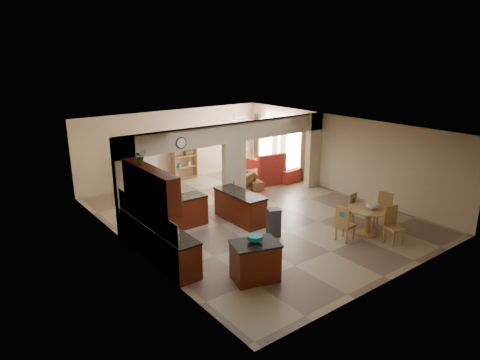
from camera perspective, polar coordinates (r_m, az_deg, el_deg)
floor at (r=13.57m, az=1.74°, el=-4.72°), size 10.00×10.00×0.00m
ceiling at (r=12.81m, az=1.85°, el=7.00°), size 10.00×10.00×0.00m
wall_back at (r=17.18m, az=-8.79°, el=4.60°), size 8.00×0.00×8.00m
wall_front at (r=9.96m, az=20.28°, el=-5.37°), size 8.00×0.00×8.00m
wall_left at (r=11.16m, az=-14.40°, el=-2.47°), size 0.00×10.00×10.00m
wall_right at (r=15.87m, az=13.11°, el=3.34°), size 0.00×10.00×10.00m
partition_left_pier at (r=12.15m, az=-14.98°, el=-0.93°), size 0.60×0.25×2.80m
partition_center_pier at (r=13.96m, az=-0.80°, el=0.68°), size 0.80×0.25×2.20m
partition_right_pier at (r=16.29m, az=9.74°, el=3.88°), size 0.60×0.25×2.80m
partition_header at (r=13.64m, az=-0.82°, el=6.34°), size 8.00×0.25×0.60m
kitchen_counter at (r=11.56m, az=-10.20°, el=-6.47°), size 2.52×3.29×1.48m
upper_cabinets at (r=10.36m, az=-11.94°, el=-0.75°), size 0.35×2.40×0.90m
peninsula at (r=12.98m, az=0.01°, el=-3.59°), size 0.70×1.85×0.91m
wall_clock at (r=12.46m, az=-7.85°, el=4.94°), size 0.34×0.03×0.34m
rug at (r=15.82m, az=0.34°, el=-1.51°), size 1.60×1.30×0.01m
fireplace at (r=16.54m, az=-13.25°, el=1.06°), size 1.60×0.35×1.20m
shelving_unit at (r=17.30m, az=-7.41°, el=3.04°), size 1.00×0.32×1.80m
window_a at (r=17.41m, az=7.21°, el=4.15°), size 0.02×0.90×1.90m
window_b at (r=18.63m, az=3.55°, el=5.09°), size 0.02×0.90×1.90m
glazed_door at (r=18.04m, az=5.30°, el=4.17°), size 0.02×0.70×2.10m
drape_a_left at (r=16.97m, az=8.52°, el=3.76°), size 0.10×0.28×2.30m
drape_a_right at (r=17.80m, az=5.76°, el=4.48°), size 0.10×0.28×2.30m
drape_b_left at (r=18.16m, az=4.69°, el=4.76°), size 0.10×0.28×2.30m
drape_b_right at (r=19.05m, az=2.27°, el=5.37°), size 0.10×0.28×2.30m
ceiling_fan at (r=16.10m, az=-0.76°, el=8.17°), size 1.00×1.00×0.10m
kitchen_island at (r=9.79m, az=2.04°, el=-10.75°), size 1.21×1.01×0.91m
teal_bowl at (r=9.59m, az=2.01°, el=-7.83°), size 0.35×0.35×0.16m
trash_can at (r=12.02m, az=4.52°, el=-5.81°), size 0.44×0.41×0.74m
dining_table at (r=12.55m, az=16.68°, el=-4.78°), size 1.14×1.14×0.78m
fruit_bowl at (r=12.44m, az=17.20°, el=-3.31°), size 0.33×0.33×0.18m
sofa at (r=17.61m, az=4.11°, el=1.60°), size 2.65×1.35×0.74m
chaise at (r=16.81m, az=3.34°, el=0.42°), size 1.32×1.12×0.49m
armchair at (r=15.71m, az=0.18°, el=-0.23°), size 1.05×1.06×0.75m
ottoman at (r=15.87m, az=2.08°, el=-0.81°), size 0.58×0.58×0.36m
plant at (r=10.60m, az=-13.21°, el=3.03°), size 0.35×0.32×0.34m
chair_north at (r=13.01m, az=14.29°, el=-3.62°), size 0.50×0.50×1.02m
chair_east at (r=13.27m, az=18.60°, el=-3.59°), size 0.53×0.53×1.02m
chair_south at (r=12.21m, az=19.69°, el=-5.48°), size 0.51×0.51×1.02m
chair_west at (r=11.92m, az=13.70°, el=-5.51°), size 0.46×0.46×1.02m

